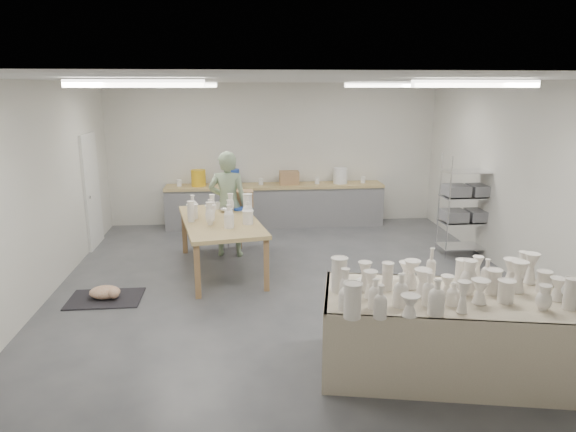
{
  "coord_description": "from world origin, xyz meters",
  "views": [
    {
      "loc": [
        -0.78,
        -6.99,
        2.9
      ],
      "look_at": [
        -0.06,
        0.34,
        1.05
      ],
      "focal_mm": 32.0,
      "sensor_mm": 36.0,
      "label": 1
    }
  ],
  "objects": [
    {
      "name": "room",
      "position": [
        -0.11,
        0.08,
        2.06
      ],
      "size": [
        8.0,
        8.02,
        3.0
      ],
      "color": "#424449",
      "rests_on": "ground"
    },
    {
      "name": "back_counter",
      "position": [
        -0.01,
        3.68,
        0.49
      ],
      "size": [
        4.6,
        0.6,
        1.24
      ],
      "color": "tan",
      "rests_on": "ground"
    },
    {
      "name": "wire_shelf",
      "position": [
        3.2,
        1.4,
        0.92
      ],
      "size": [
        0.88,
        0.48,
        1.8
      ],
      "color": "silver",
      "rests_on": "ground"
    },
    {
      "name": "drying_table",
      "position": [
        1.27,
        -2.33,
        0.47
      ],
      "size": [
        2.6,
        1.63,
        1.23
      ],
      "rotation": [
        0.0,
        0.0,
        -0.21
      ],
      "color": "olive",
      "rests_on": "ground"
    },
    {
      "name": "work_table",
      "position": [
        -1.05,
        1.1,
        0.87
      ],
      "size": [
        1.52,
        2.43,
        1.23
      ],
      "rotation": [
        0.0,
        0.0,
        0.18
      ],
      "color": "tan",
      "rests_on": "ground"
    },
    {
      "name": "rug",
      "position": [
        -2.69,
        -0.05,
        0.01
      ],
      "size": [
        1.0,
        0.7,
        0.02
      ],
      "primitive_type": "cube",
      "color": "black",
      "rests_on": "ground"
    },
    {
      "name": "cat",
      "position": [
        -2.66,
        -0.06,
        0.11
      ],
      "size": [
        0.51,
        0.44,
        0.18
      ],
      "rotation": [
        0.0,
        0.0,
        -0.42
      ],
      "color": "white",
      "rests_on": "rug"
    },
    {
      "name": "potter",
      "position": [
        -0.96,
        1.76,
        0.93
      ],
      "size": [
        0.74,
        0.55,
        1.86
      ],
      "primitive_type": "imported",
      "rotation": [
        0.0,
        0.0,
        2.97
      ],
      "color": "gray",
      "rests_on": "ground"
    },
    {
      "name": "red_stool",
      "position": [
        -0.96,
        2.03,
        0.28
      ],
      "size": [
        0.42,
        0.42,
        0.31
      ],
      "rotation": [
        0.0,
        0.0,
        -0.33
      ],
      "color": "#AF191E",
      "rests_on": "ground"
    }
  ]
}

